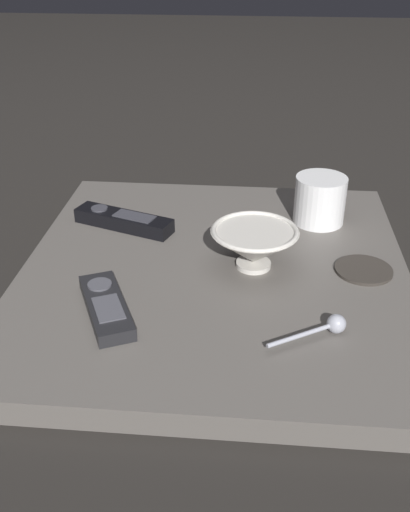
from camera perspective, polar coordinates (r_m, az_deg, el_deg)
The scene contains 8 objects.
ground_plane at distance 0.96m, azimuth 0.94°, elevation -2.85°, with size 6.00×6.00×0.00m, color black.
table at distance 0.95m, azimuth 0.94°, elevation -1.93°, with size 0.65×0.60×0.04m.
cereal_bowl at distance 0.92m, azimuth 4.72°, elevation 1.03°, with size 0.14×0.14×0.07m.
coffee_mug at distance 1.08m, azimuth 10.90°, elevation 5.28°, with size 0.09×0.09×0.08m.
teaspoon at distance 0.80m, azimuth 11.87°, elevation -6.52°, with size 0.07×0.11×0.03m.
tv_remote_near at distance 1.06m, azimuth -7.77°, elevation 3.39°, with size 0.10×0.18×0.03m.
tv_remote_far at distance 0.84m, azimuth -9.42°, elevation -4.76°, with size 0.16×0.11×0.02m.
drink_coaster at distance 0.96m, azimuth 14.89°, elevation -1.28°, with size 0.09×0.09×0.01m.
Camera 1 is at (-0.80, -0.06, 0.51)m, focal length 41.92 mm.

